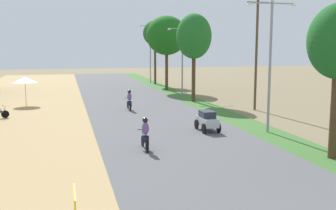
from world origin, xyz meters
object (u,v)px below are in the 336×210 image
Objects in this scene: street_signboard at (75,208)px; vendor_umbrella at (25,80)px; streetlamp_far at (150,50)px; utility_pole_near at (256,52)px; streetlamp_mid at (182,56)px; motorbike_foreground_rider at (145,135)px; car_hatchback_silver at (207,120)px; median_tree_fourth at (155,33)px; streetlamp_near at (270,58)px; median_tree_second at (194,37)px; motorbike_ahead_second at (129,101)px; median_tree_third at (167,36)px.

vendor_umbrella is (-3.63, 27.45, 1.20)m from street_signboard.
utility_pole_near is at bearing -83.00° from streetlamp_far.
motorbike_foreground_rider is (-8.08, -21.07, -3.35)m from streetlamp_mid.
street_signboard is 15.23m from car_hatchback_silver.
median_tree_fourth is (15.46, 16.61, 4.65)m from vendor_umbrella.
street_signboard is 0.83× the size of motorbike_foreground_rider.
vendor_umbrella is 23.17m from median_tree_fourth.
utility_pole_near is at bearing 43.55° from motorbike_foreground_rider.
vendor_umbrella is at bearing 158.31° from utility_pole_near.
streetlamp_near is (-0.13, -32.38, -2.39)m from median_tree_fourth.
streetlamp_mid is (15.34, 2.88, 1.89)m from vendor_umbrella.
median_tree_fourth is at bearing 74.97° from street_signboard.
vendor_umbrella is 1.40× the size of motorbike_foreground_rider.
vendor_umbrella is 0.31× the size of median_tree_second.
utility_pole_near is (14.97, 20.05, 3.68)m from street_signboard.
motorbike_ahead_second is (8.46, -5.33, -1.45)m from vendor_umbrella.
motorbike_ahead_second reaches higher than street_signboard.
median_tree_third reaches higher than streetlamp_mid.
utility_pole_near is 5.11× the size of motorbike_foreground_rider.
streetlamp_near is 5.30m from car_hatchback_silver.
median_tree_second is at bearing 66.00° from street_signboard.
streetlamp_far is at bearing 51.40° from vendor_umbrella.
streetlamp_near reaches higher than vendor_umbrella.
streetlamp_near is (15.34, -15.77, 2.25)m from vendor_umbrella.
vendor_umbrella is at bearing -132.95° from median_tree_fourth.
motorbike_ahead_second is at bearing 84.70° from motorbike_foreground_rider.
streetlamp_mid is (0.22, -5.83, -2.26)m from median_tree_third.
median_tree_second is at bearing 90.84° from streetlamp_near.
utility_pole_near is (3.27, -10.28, 0.59)m from streetlamp_mid.
vendor_umbrella reaches higher than motorbike_foreground_rider.
median_tree_third is at bearing 64.63° from motorbike_ahead_second.
median_tree_third is 7.92m from median_tree_fourth.
median_tree_second reaches higher than motorbike_ahead_second.
median_tree_fourth is at bearing 97.45° from utility_pole_near.
motorbike_foreground_rider is 1.00× the size of motorbike_ahead_second.
car_hatchback_silver is at bearing -51.01° from vendor_umbrella.
median_tree_third is 16.52m from motorbike_ahead_second.
vendor_umbrella is 19.63m from motorbike_foreground_rider.
motorbike_foreground_rider is (-8.08, -2.41, -3.71)m from streetlamp_near.
median_tree_fourth reaches higher than streetlamp_near.
vendor_umbrella reaches higher than car_hatchback_silver.
median_tree_third is 1.22× the size of streetlamp_mid.
utility_pole_near reaches higher than vendor_umbrella.
motorbike_foreground_rider is (7.26, -18.18, -1.45)m from vendor_umbrella.
motorbike_foreground_rider reaches higher than car_hatchback_silver.
streetlamp_far is 38.46m from motorbike_foreground_rider.
median_tree_second reaches higher than streetlamp_near.
motorbike_ahead_second is (-3.39, 9.30, 0.11)m from car_hatchback_silver.
vendor_umbrella is at bearing 173.91° from median_tree_second.
utility_pole_near is (3.27, 8.37, 0.23)m from streetlamp_near.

